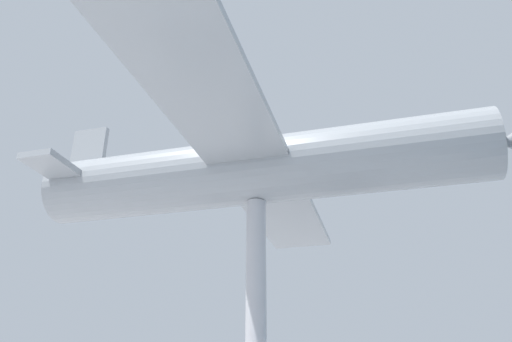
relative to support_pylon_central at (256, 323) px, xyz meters
The scene contains 2 objects.
support_pylon_central is the anchor object (origin of this frame).
suspended_airplane 3.98m from the support_pylon_central, 97.57° to the left, with size 14.21×13.68×2.95m.
Camera 1 is at (11.16, 4.70, 1.33)m, focal length 35.00 mm.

